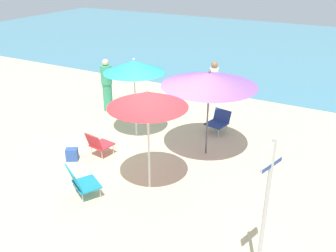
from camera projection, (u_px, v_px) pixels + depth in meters
ground_plane at (151, 173)px, 8.12m from camera, size 40.00×40.00×0.00m
sea_water at (286, 49)px, 18.96m from camera, size 40.00×16.00×0.01m
umbrella_purple at (209, 79)px, 8.15m from camera, size 2.16×2.16×2.06m
umbrella_red at (148, 99)px, 6.83m from camera, size 1.53×1.53×2.13m
umbrella_teal at (134, 66)px, 9.05m from camera, size 1.54×1.54×2.07m
beach_chair_a at (81, 181)px, 7.18m from camera, size 0.75×0.75×0.67m
beach_chair_b at (219, 121)px, 9.92m from camera, size 0.61×0.67×0.57m
beach_chair_c at (98, 144)px, 8.63m from camera, size 0.52×0.61×0.64m
person_a at (213, 87)px, 10.99m from camera, size 0.27×0.27×1.56m
person_b at (107, 85)px, 11.08m from camera, size 0.33×0.33×1.60m
warning_sign at (267, 194)px, 4.88m from camera, size 0.17×0.46×2.29m
beach_bag at (72, 154)px, 8.57m from camera, size 0.33×0.30×0.29m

